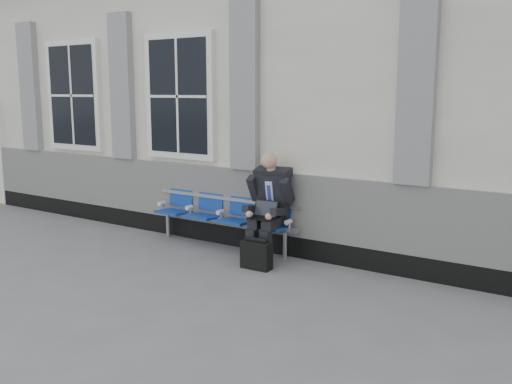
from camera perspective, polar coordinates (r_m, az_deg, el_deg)
The scene contains 5 objects.
ground at distance 8.64m, azimuth -15.46°, elevation -5.99°, with size 70.00×70.00×0.00m, color slate.
station_building at distance 10.90m, azimuth -2.06°, elevation 9.49°, with size 14.40×4.40×4.49m.
bench at distance 8.59m, azimuth -3.31°, elevation -1.92°, with size 2.60×0.47×0.91m.
businessman at distance 7.92m, azimuth 1.34°, elevation -1.06°, with size 0.64×0.86×1.51m.
briefcase at distance 7.61m, azimuth 0.04°, elevation -6.26°, with size 0.42×0.18×0.43m.
Camera 1 is at (6.32, -5.40, 2.34)m, focal length 40.00 mm.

